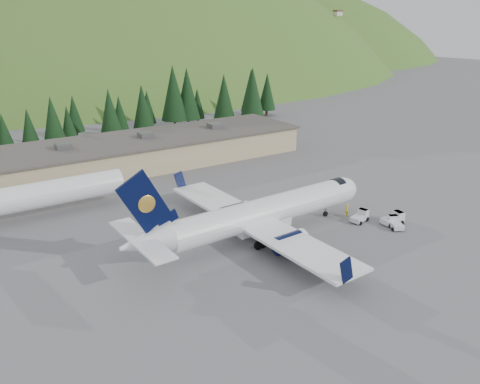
% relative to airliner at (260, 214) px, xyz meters
% --- Properties ---
extents(ground, '(600.00, 600.00, 0.00)m').
position_rel_airliner_xyz_m(ground, '(1.03, 0.04, -3.11)').
color(ground, '#58585D').
extents(airliner, '(35.06, 32.84, 11.65)m').
position_rel_airliner_xyz_m(airliner, '(0.00, 0.00, 0.00)').
color(airliner, white).
rests_on(airliner, ground).
extents(second_airliner, '(27.50, 11.00, 10.05)m').
position_rel_airliner_xyz_m(second_airliner, '(-23.90, 22.04, 0.22)').
color(second_airliner, white).
rests_on(second_airliner, ground).
extents(baggage_tug_a, '(3.08, 2.26, 1.50)m').
position_rel_airliner_xyz_m(baggage_tug_a, '(14.41, -3.40, -2.43)').
color(baggage_tug_a, silver).
rests_on(baggage_tug_a, ground).
extents(baggage_tug_b, '(3.21, 2.14, 1.63)m').
position_rel_airliner_xyz_m(baggage_tug_b, '(17.49, -6.52, -2.38)').
color(baggage_tug_b, silver).
rests_on(baggage_tug_b, ground).
extents(baggage_tug_c, '(2.52, 3.02, 1.44)m').
position_rel_airliner_xyz_m(baggage_tug_c, '(16.60, -7.37, -2.46)').
color(baggage_tug_c, silver).
rests_on(baggage_tug_c, ground).
extents(terminal_building, '(71.00, 17.00, 6.10)m').
position_rel_airliner_xyz_m(terminal_building, '(-3.98, 38.04, -0.48)').
color(terminal_building, tan).
rests_on(terminal_building, ground).
extents(ramp_worker, '(0.79, 0.71, 1.82)m').
position_rel_airliner_xyz_m(ramp_worker, '(13.96, -1.26, -2.20)').
color(ramp_worker, yellow).
rests_on(ramp_worker, ground).
extents(tree_line, '(112.27, 18.86, 14.43)m').
position_rel_airliner_xyz_m(tree_line, '(-2.00, 61.42, 4.22)').
color(tree_line, black).
rests_on(tree_line, ground).
extents(hills, '(614.00, 330.00, 300.00)m').
position_rel_airliner_xyz_m(hills, '(54.36, 207.42, -85.90)').
color(hills, '#3D5C21').
rests_on(hills, ground).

